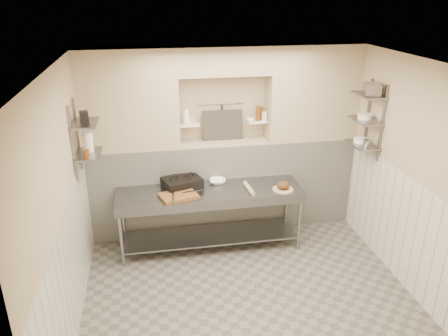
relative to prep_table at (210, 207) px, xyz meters
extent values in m
cube|color=slate|center=(0.30, -1.18, -0.69)|extent=(4.00, 3.90, 0.10)
cube|color=silver|center=(0.30, -1.18, 2.21)|extent=(4.00, 3.90, 0.10)
cube|color=tan|center=(-1.75, -1.18, 0.76)|extent=(0.10, 3.90, 2.80)
cube|color=tan|center=(2.35, -1.18, 0.76)|extent=(0.10, 3.90, 2.80)
cube|color=tan|center=(0.30, 0.82, 0.76)|extent=(4.00, 0.10, 2.80)
cube|color=tan|center=(0.30, -3.18, 0.76)|extent=(4.00, 0.10, 2.80)
cube|color=silver|center=(0.30, 0.57, 0.06)|extent=(4.00, 0.40, 1.40)
cube|color=tan|center=(0.30, 0.57, 0.77)|extent=(1.30, 0.40, 0.02)
cube|color=tan|center=(-1.03, 0.57, 1.46)|extent=(1.35, 0.40, 1.40)
cube|color=tan|center=(1.62, 0.57, 1.46)|extent=(1.35, 0.40, 1.40)
cube|color=tan|center=(0.30, 0.57, 1.96)|extent=(1.30, 0.40, 0.40)
cube|color=silver|center=(-1.69, -1.18, 0.06)|extent=(0.02, 3.90, 1.40)
cube|color=silver|center=(2.29, -1.18, 0.06)|extent=(0.02, 3.90, 1.40)
cube|color=white|center=(-0.20, 0.57, 1.06)|extent=(0.28, 0.16, 0.02)
cube|color=white|center=(0.80, 0.57, 1.06)|extent=(0.28, 0.16, 0.02)
cylinder|color=gray|center=(0.30, 0.74, 1.31)|extent=(0.70, 0.02, 0.02)
cylinder|color=black|center=(0.30, 0.72, 1.14)|extent=(0.02, 0.02, 0.30)
cube|color=#383330|center=(0.30, 0.67, 1.00)|extent=(0.60, 0.08, 0.45)
cube|color=slate|center=(-1.68, 0.07, 1.16)|extent=(0.03, 0.03, 0.95)
cube|color=slate|center=(-1.68, -0.33, 1.16)|extent=(0.03, 0.03, 0.95)
cube|color=slate|center=(-1.54, -0.13, 0.96)|extent=(0.30, 0.50, 0.02)
cube|color=slate|center=(-1.54, -0.13, 1.36)|extent=(0.30, 0.50, 0.03)
cube|color=slate|center=(2.27, 0.07, 1.21)|extent=(0.03, 0.03, 1.05)
cube|color=slate|center=(2.27, -0.33, 1.21)|extent=(0.03, 0.03, 1.05)
cube|color=slate|center=(2.14, -0.13, 0.86)|extent=(0.30, 0.50, 0.02)
cube|color=slate|center=(2.14, -0.13, 1.21)|extent=(0.30, 0.50, 0.02)
cube|color=slate|center=(2.14, -0.13, 1.56)|extent=(0.30, 0.50, 0.03)
cube|color=gray|center=(0.00, 0.02, 0.24)|extent=(2.60, 0.70, 0.04)
cube|color=gray|center=(0.00, 0.02, -0.46)|extent=(2.45, 0.60, 0.03)
cube|color=gray|center=(0.00, -0.31, 0.18)|extent=(2.60, 0.02, 0.12)
cylinder|color=gray|center=(-1.24, -0.27, -0.21)|extent=(0.04, 0.04, 0.86)
cylinder|color=gray|center=(-1.24, 0.31, -0.21)|extent=(0.04, 0.04, 0.86)
cylinder|color=gray|center=(1.24, -0.27, -0.21)|extent=(0.04, 0.04, 0.86)
cylinder|color=gray|center=(1.24, 0.31, -0.21)|extent=(0.04, 0.04, 0.86)
cube|color=black|center=(-0.37, 0.19, 0.30)|extent=(0.61, 0.52, 0.09)
cube|color=black|center=(-0.37, 0.19, 0.37)|extent=(0.61, 0.52, 0.05)
cube|color=brown|center=(-0.45, -0.12, 0.28)|extent=(0.56, 0.46, 0.04)
cube|color=gray|center=(-0.25, -0.07, 0.31)|extent=(0.28, 0.08, 0.01)
cylinder|color=gray|center=(-0.52, -0.21, 0.32)|extent=(0.04, 0.29, 0.03)
imported|color=white|center=(0.15, 0.25, 0.29)|extent=(0.26, 0.26, 0.06)
cylinder|color=#D5BC8C|center=(0.54, -0.07, 0.29)|extent=(0.09, 0.39, 0.06)
cylinder|color=#D5BC8C|center=(1.01, -0.14, 0.27)|extent=(0.29, 0.29, 0.02)
ellipsoid|color=#4C2D19|center=(1.01, -0.14, 0.33)|extent=(0.18, 0.18, 0.11)
imported|color=white|center=(-0.25, 0.54, 1.21)|extent=(0.13, 0.13, 0.27)
cube|color=tan|center=(-0.16, 0.61, 1.13)|extent=(0.07, 0.07, 0.11)
imported|color=white|center=(0.69, 0.56, 1.09)|extent=(0.15, 0.15, 0.04)
cylinder|color=#593412|center=(0.87, 0.59, 1.17)|extent=(0.05, 0.05, 0.20)
cylinder|color=#593412|center=(0.80, 0.56, 1.18)|extent=(0.06, 0.06, 0.23)
cylinder|color=white|center=(0.90, 0.55, 1.14)|extent=(0.08, 0.08, 0.13)
cylinder|color=white|center=(-1.54, -0.06, 1.10)|extent=(0.13, 0.13, 0.25)
cylinder|color=#593412|center=(-1.54, -0.33, 1.03)|extent=(0.08, 0.08, 0.11)
cube|color=black|center=(-1.54, -0.13, 1.44)|extent=(0.12, 0.12, 0.14)
cylinder|color=white|center=(2.14, -0.07, 0.90)|extent=(0.19, 0.19, 0.06)
cylinder|color=gray|center=(2.14, -0.25, 0.92)|extent=(0.10, 0.10, 0.10)
cylinder|color=white|center=(2.14, -0.10, 1.26)|extent=(0.19, 0.19, 0.07)
cube|color=gray|center=(2.14, -0.20, 1.65)|extent=(0.26, 0.29, 0.16)
camera|label=1|loc=(-0.78, -5.45, 2.86)|focal=35.00mm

